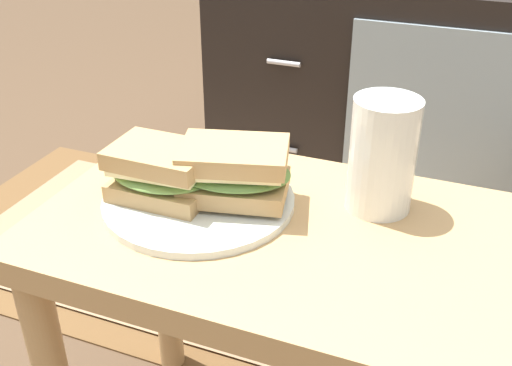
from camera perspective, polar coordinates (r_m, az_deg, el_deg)
side_table at (r=0.78m, az=1.33°, el=-9.32°), size 0.56×0.36×0.46m
tv_cabinet at (r=1.63m, az=14.16°, el=8.23°), size 0.96×0.46×0.58m
area_rug at (r=1.47m, az=-6.10°, el=-6.23°), size 1.29×0.69×0.01m
plate at (r=0.76m, az=-5.35°, el=-1.61°), size 0.24×0.24×0.01m
sandwich_front at (r=0.75m, az=-8.85°, el=1.02°), size 0.13×0.09×0.07m
sandwich_back at (r=0.73m, az=-2.05°, el=1.14°), size 0.15×0.12×0.07m
beer_glass at (r=0.74m, az=11.74°, el=2.47°), size 0.08×0.08×0.14m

